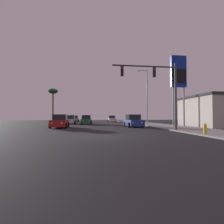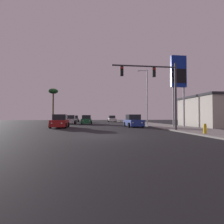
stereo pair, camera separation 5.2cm
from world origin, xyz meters
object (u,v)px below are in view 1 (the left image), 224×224
car_grey (75,119)px  car_red (60,122)px  traffic_light_mast (158,83)px  street_lamp (146,94)px  palm_tree_far (53,93)px  car_silver (70,120)px  car_blue (133,121)px  car_green (86,120)px  fire_hydrant (205,129)px  car_white (112,119)px  gas_station_sign (178,75)px

car_grey → car_red: bearing=88.9°
traffic_light_mast → street_lamp: (2.66, 11.62, 0.44)m
traffic_light_mast → palm_tree_far: size_ratio=0.75×
car_silver → car_blue: 15.00m
car_red → car_green: bearing=-107.1°
traffic_light_mast → fire_hydrant: size_ratio=8.55×
car_white → traffic_light_mast: traffic_light_mast is taller
traffic_light_mast → gas_station_sign: size_ratio=0.72×
car_grey → car_blue: size_ratio=1.00×
car_white → car_blue: bearing=90.8°
fire_hydrant → traffic_light_mast: bearing=119.5°
palm_tree_far → car_white: bearing=0.2°
traffic_light_mast → palm_tree_far: (-16.02, 30.54, 2.84)m
car_red → car_grey: bearing=-90.6°
gas_station_sign → palm_tree_far: 33.06m
traffic_light_mast → street_lamp: size_ratio=0.72×
gas_station_sign → street_lamp: bearing=105.6°
street_lamp → fire_hydrant: size_ratio=11.84×
car_red → street_lamp: (12.96, 4.89, 4.36)m
car_silver → car_red: size_ratio=1.00×
traffic_light_mast → street_lamp: street_lamp is taller
car_silver → car_blue: size_ratio=1.00×
car_green → palm_tree_far: size_ratio=0.50×
car_blue → street_lamp: size_ratio=0.48×
car_red → gas_station_sign: size_ratio=0.48×
car_white → palm_tree_far: 16.76m
traffic_light_mast → car_silver: bearing=118.9°
traffic_light_mast → gas_station_sign: gas_station_sign is taller
gas_station_sign → car_silver: bearing=136.9°
car_red → traffic_light_mast: 12.92m
palm_tree_far → car_silver: bearing=-64.4°
street_lamp → car_grey: bearing=124.6°
car_silver → car_green: 3.30m
car_green → gas_station_sign: 18.38m
street_lamp → fire_hydrant: 16.09m
car_silver → car_blue: (9.61, -11.51, 0.00)m
car_blue → street_lamp: bearing=-128.6°
traffic_light_mast → fire_hydrant: traffic_light_mast is taller
car_blue → palm_tree_far: 28.79m
car_blue → fire_hydrant: car_blue is taller
palm_tree_far → gas_station_sign: bearing=-51.4°
fire_hydrant → car_blue: bearing=104.5°
car_green → car_grey: bearing=-73.9°
car_white → traffic_light_mast: (0.68, -30.59, 3.91)m
car_blue → fire_hydrant: bearing=102.6°
car_silver → street_lamp: 15.37m
traffic_light_mast → street_lamp: 11.93m
street_lamp → gas_station_sign: 7.34m
car_white → gas_station_sign: (5.27, -25.89, 5.86)m
car_white → car_silver: 15.35m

